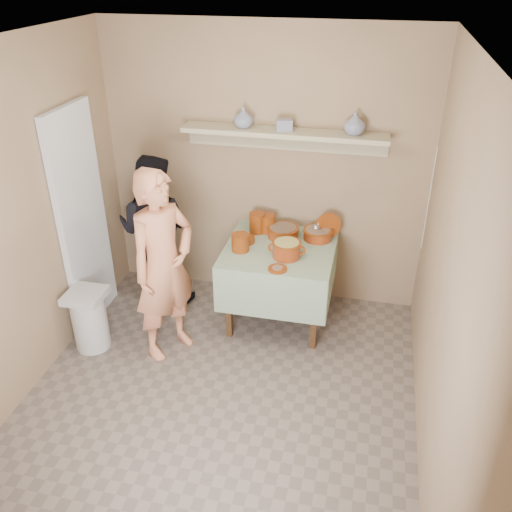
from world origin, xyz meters
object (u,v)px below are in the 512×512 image
(serving_table, at_px, (280,259))
(person_cook, at_px, (164,266))
(cazuela_rice, at_px, (287,248))
(person_helper, at_px, (154,231))
(trash_bin, at_px, (90,319))

(serving_table, bearing_deg, person_cook, -142.01)
(cazuela_rice, bearing_deg, serving_table, 118.26)
(person_helper, distance_m, trash_bin, 1.03)
(person_cook, bearing_deg, trash_bin, 130.76)
(cazuela_rice, bearing_deg, person_cook, -151.66)
(cazuela_rice, distance_m, trash_bin, 1.81)
(person_cook, distance_m, trash_bin, 0.88)
(person_helper, xyz_separation_m, serving_table, (1.23, -0.09, -0.11))
(serving_table, bearing_deg, person_helper, 175.99)
(person_cook, distance_m, serving_table, 1.08)
(trash_bin, bearing_deg, person_helper, 71.33)
(person_helper, distance_m, serving_table, 1.24)
(person_cook, height_order, cazuela_rice, person_cook)
(serving_table, relative_size, trash_bin, 1.74)
(serving_table, distance_m, trash_bin, 1.75)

